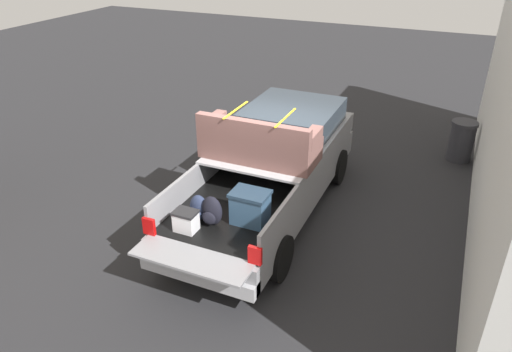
# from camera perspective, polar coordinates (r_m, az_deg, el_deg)

# --- Properties ---
(ground_plane) EXTENTS (40.00, 40.00, 0.00)m
(ground_plane) POSITION_cam_1_polar(r_m,az_deg,el_deg) (9.54, 1.46, -4.28)
(ground_plane) COLOR #262628
(pickup_truck) EXTENTS (6.05, 2.06, 2.23)m
(pickup_truck) POSITION_cam_1_polar(r_m,az_deg,el_deg) (9.35, 2.33, 1.62)
(pickup_truck) COLOR gray
(pickup_truck) RESTS_ON ground_plane
(building_facade) EXTENTS (10.84, 0.36, 4.16)m
(building_facade) POSITION_cam_1_polar(r_m,az_deg,el_deg) (9.71, 27.51, 6.69)
(building_facade) COLOR white
(building_facade) RESTS_ON ground_plane
(trash_can) EXTENTS (0.60, 0.60, 0.98)m
(trash_can) POSITION_cam_1_polar(r_m,az_deg,el_deg) (12.41, 23.32, 3.89)
(trash_can) COLOR #2D2D33
(trash_can) RESTS_ON ground_plane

